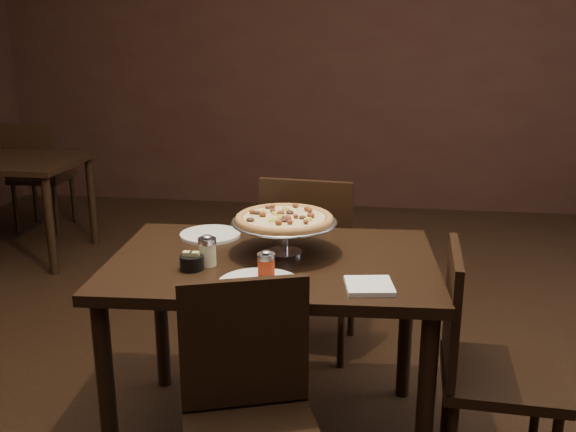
# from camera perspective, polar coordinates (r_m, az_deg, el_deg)

# --- Properties ---
(room) EXTENTS (6.04, 7.04, 2.84)m
(room) POSITION_cam_1_polar(r_m,az_deg,el_deg) (2.27, -0.44, 12.33)
(room) COLOR black
(room) RESTS_ON ground
(dining_table) EXTENTS (1.24, 0.86, 0.75)m
(dining_table) POSITION_cam_1_polar(r_m,az_deg,el_deg) (2.40, -1.35, -6.00)
(dining_table) COLOR black
(dining_table) RESTS_ON ground
(background_table) EXTENTS (1.12, 0.75, 0.70)m
(background_table) POSITION_cam_1_polar(r_m,az_deg,el_deg) (4.90, -24.21, 3.60)
(background_table) COLOR black
(background_table) RESTS_ON ground
(pizza_stand) EXTENTS (0.40, 0.40, 0.16)m
(pizza_stand) POSITION_cam_1_polar(r_m,az_deg,el_deg) (2.38, -0.34, -0.30)
(pizza_stand) COLOR silver
(pizza_stand) RESTS_ON dining_table
(parmesan_shaker) EXTENTS (0.07, 0.07, 0.11)m
(parmesan_shaker) POSITION_cam_1_polar(r_m,az_deg,el_deg) (2.30, -7.18, -3.09)
(parmesan_shaker) COLOR #F7F4C0
(parmesan_shaker) RESTS_ON dining_table
(pepper_flake_shaker) EXTENTS (0.06, 0.06, 0.11)m
(pepper_flake_shaker) POSITION_cam_1_polar(r_m,az_deg,el_deg) (2.15, -1.95, -4.47)
(pepper_flake_shaker) COLOR maroon
(pepper_flake_shaker) RESTS_ON dining_table
(packet_caddy) EXTENTS (0.08, 0.08, 0.07)m
(packet_caddy) POSITION_cam_1_polar(r_m,az_deg,el_deg) (2.28, -8.56, -4.05)
(packet_caddy) COLOR black
(packet_caddy) RESTS_ON dining_table
(napkin_stack) EXTENTS (0.17, 0.17, 0.02)m
(napkin_stack) POSITION_cam_1_polar(r_m,az_deg,el_deg) (2.12, 7.24, -6.19)
(napkin_stack) COLOR white
(napkin_stack) RESTS_ON dining_table
(plate_left) EXTENTS (0.25, 0.25, 0.01)m
(plate_left) POSITION_cam_1_polar(r_m,az_deg,el_deg) (2.64, -6.92, -1.65)
(plate_left) COLOR white
(plate_left) RESTS_ON dining_table
(plate_near) EXTENTS (0.27, 0.27, 0.01)m
(plate_near) POSITION_cam_1_polar(r_m,az_deg,el_deg) (2.12, -2.60, -6.07)
(plate_near) COLOR white
(plate_near) RESTS_ON dining_table
(serving_spatula) EXTENTS (0.15, 0.15, 0.02)m
(serving_spatula) POSITION_cam_1_polar(r_m,az_deg,el_deg) (2.35, 0.68, -0.66)
(serving_spatula) COLOR silver
(serving_spatula) RESTS_ON pizza_stand
(chair_far) EXTENTS (0.47, 0.47, 0.91)m
(chair_far) POSITION_cam_1_polar(r_m,az_deg,el_deg) (3.08, 2.00, -3.84)
(chair_far) COLOR black
(chair_far) RESTS_ON ground
(chair_near) EXTENTS (0.50, 0.50, 0.85)m
(chair_near) POSITION_cam_1_polar(r_m,az_deg,el_deg) (1.98, -3.37, -17.23)
(chair_near) COLOR black
(chair_near) RESTS_ON ground
(chair_side) EXTENTS (0.42, 0.42, 0.86)m
(chair_side) POSITION_cam_1_polar(r_m,az_deg,el_deg) (2.35, 16.87, -12.10)
(chair_side) COLOR black
(chair_side) RESTS_ON ground
(bg_chair_far) EXTENTS (0.43, 0.43, 0.88)m
(bg_chair_far) POSITION_cam_1_polar(r_m,az_deg,el_deg) (5.45, -21.37, 3.67)
(bg_chair_far) COLOR black
(bg_chair_far) RESTS_ON ground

